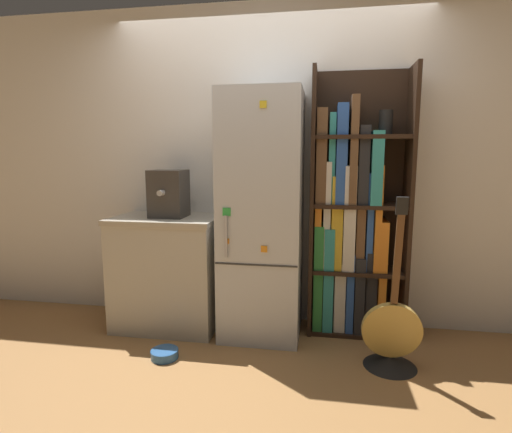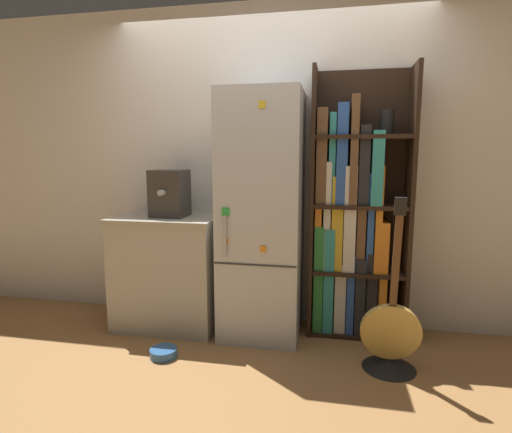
{
  "view_description": "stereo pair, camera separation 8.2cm",
  "coord_description": "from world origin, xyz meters",
  "px_view_note": "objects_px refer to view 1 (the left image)",
  "views": [
    {
      "loc": [
        0.46,
        -2.83,
        1.4
      ],
      "look_at": [
        -0.05,
        0.15,
        0.93
      ],
      "focal_mm": 28.0,
      "sensor_mm": 36.0,
      "label": 1
    },
    {
      "loc": [
        0.54,
        -2.82,
        1.4
      ],
      "look_at": [
        -0.05,
        0.15,
        0.93
      ],
      "focal_mm": 28.0,
      "sensor_mm": 36.0,
      "label": 2
    }
  ],
  "objects_px": {
    "bookshelf": "(351,222)",
    "refrigerator": "(262,216)",
    "guitar": "(391,343)",
    "pet_bowl": "(165,353)",
    "espresso_machine": "(169,194)"
  },
  "relations": [
    {
      "from": "refrigerator",
      "to": "guitar",
      "type": "xyz_separation_m",
      "value": [
        0.93,
        -0.39,
        -0.77
      ]
    },
    {
      "from": "espresso_machine",
      "to": "guitar",
      "type": "xyz_separation_m",
      "value": [
        1.68,
        -0.39,
        -0.93
      ]
    },
    {
      "from": "guitar",
      "to": "pet_bowl",
      "type": "relative_size",
      "value": 6.01
    },
    {
      "from": "espresso_machine",
      "to": "pet_bowl",
      "type": "height_order",
      "value": "espresso_machine"
    },
    {
      "from": "refrigerator",
      "to": "guitar",
      "type": "height_order",
      "value": "refrigerator"
    },
    {
      "from": "bookshelf",
      "to": "refrigerator",
      "type": "bearing_deg",
      "value": -167.97
    },
    {
      "from": "bookshelf",
      "to": "espresso_machine",
      "type": "xyz_separation_m",
      "value": [
        -1.43,
        -0.14,
        0.21
      ]
    },
    {
      "from": "refrigerator",
      "to": "bookshelf",
      "type": "bearing_deg",
      "value": 12.03
    },
    {
      "from": "refrigerator",
      "to": "bookshelf",
      "type": "height_order",
      "value": "bookshelf"
    },
    {
      "from": "guitar",
      "to": "bookshelf",
      "type": "bearing_deg",
      "value": 114.83
    },
    {
      "from": "bookshelf",
      "to": "guitar",
      "type": "relative_size",
      "value": 1.77
    },
    {
      "from": "pet_bowl",
      "to": "bookshelf",
      "type": "bearing_deg",
      "value": 27.89
    },
    {
      "from": "refrigerator",
      "to": "bookshelf",
      "type": "distance_m",
      "value": 0.7
    },
    {
      "from": "refrigerator",
      "to": "espresso_machine",
      "type": "relative_size",
      "value": 5.02
    },
    {
      "from": "guitar",
      "to": "pet_bowl",
      "type": "xyz_separation_m",
      "value": [
        -1.53,
        -0.15,
        -0.13
      ]
    }
  ]
}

